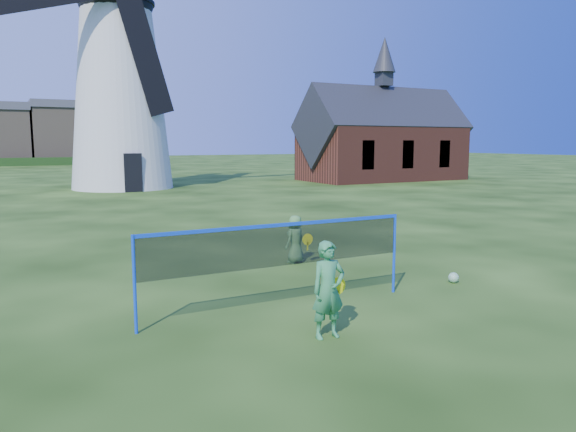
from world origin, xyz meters
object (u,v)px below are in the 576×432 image
Objects in this scene: badminton_net at (280,247)px; player_girl at (328,290)px; chapel at (383,140)px; player_boy at (295,239)px; play_ball at (454,278)px; windmill at (119,84)px.

badminton_net is 3.41× the size of player_girl.
chapel is at bearing 49.44° from badminton_net.
chapel is 2.54× the size of badminton_net.
chapel is 10.95× the size of player_boy.
chapel is 58.24× the size of play_ball.
chapel reaches higher than badminton_net.
windmill reaches higher than player_girl.
windmill is 28.14m from play_ball.
badminton_net reaches higher than player_boy.
play_ball is at bearing -124.90° from chapel.
chapel reaches higher than play_ball.
chapel is 34.10m from badminton_net.
windmill is at bearing 92.86° from play_ball.
player_girl is at bearing -128.91° from chapel.
chapel is 31.70m from play_ball.
windmill is 16.74× the size of player_boy.
player_boy is 3.84m from play_ball.
player_girl reaches higher than player_boy.
windmill reaches higher than badminton_net.
badminton_net is at bearing 179.64° from play_ball.
chapel is 8.66× the size of player_girl.
player_girl is (-22.11, -27.39, -2.31)m from chapel.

